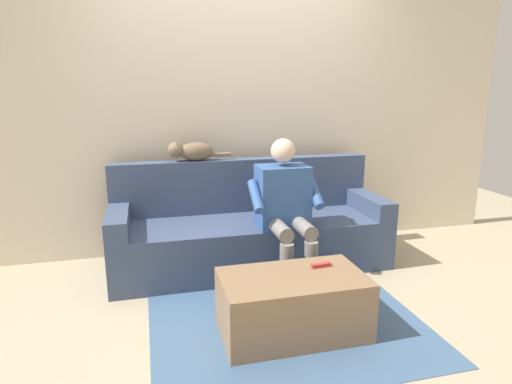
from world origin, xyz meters
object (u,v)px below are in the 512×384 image
coffee_table (293,304)px  cat_on_backrest (191,151)px  couch (250,231)px  remote_red (321,265)px  person_solo_seated (285,203)px

coffee_table → cat_on_backrest: (0.44, -1.35, 0.76)m
couch → coffee_table: 1.11m
couch → remote_red: (-0.21, 1.02, 0.09)m
couch → cat_on_backrest: 0.83m
couch → remote_red: couch is taller
remote_red → couch: bearing=-82.9°
person_solo_seated → cat_on_backrest: bearing=-43.2°
coffee_table → person_solo_seated: size_ratio=0.79×
couch → person_solo_seated: bearing=118.8°
remote_red → person_solo_seated: bearing=-92.9°
cat_on_backrest → coffee_table: bearing=108.1°
couch → person_solo_seated: person_solo_seated is taller
couch → cat_on_backrest: (0.44, -0.25, 0.66)m
couch → person_solo_seated: (-0.19, 0.35, 0.32)m
cat_on_backrest → remote_red: (-0.65, 1.27, -0.57)m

